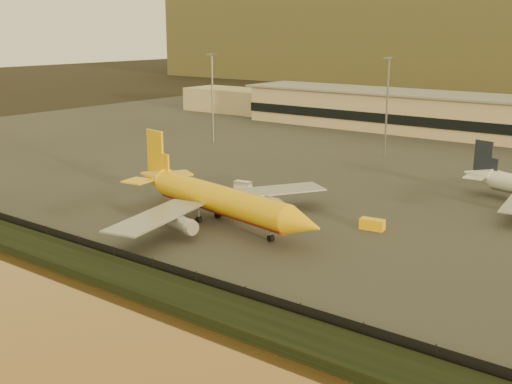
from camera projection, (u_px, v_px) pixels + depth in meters
ground at (206, 247)px, 98.33m from camera, size 900.00×900.00×0.00m
embankment at (121, 276)px, 85.10m from camera, size 320.00×7.00×1.40m
tarmac at (444, 154)px, 171.25m from camera, size 320.00×220.00×0.20m
perimeter_fence at (143, 263)px, 88.03m from camera, size 300.00×0.05×2.20m
terminal_building at (438, 114)px, 201.76m from camera, size 202.00×25.00×12.60m
apron_light_masts at (479, 106)px, 143.16m from camera, size 152.20×12.20×25.40m
dhl_cargo_jet at (217, 200)px, 108.96m from camera, size 46.63×45.10×13.96m
gse_vehicle_yellow at (372, 224)px, 106.25m from camera, size 4.22×2.33×1.81m
gse_vehicle_white at (243, 185)px, 133.22m from camera, size 3.78×2.12×1.61m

